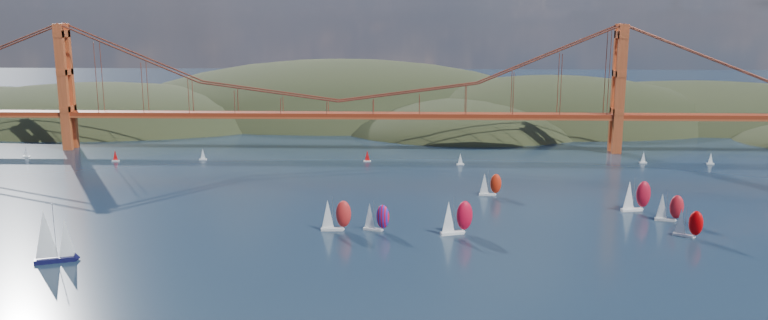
{
  "coord_description": "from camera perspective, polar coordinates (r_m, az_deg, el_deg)",
  "views": [
    {
      "loc": [
        30.76,
        -142.48,
        63.4
      ],
      "look_at": [
        22.76,
        90.0,
        14.66
      ],
      "focal_mm": 35.0,
      "sensor_mm": 36.0,
      "label": 1
    }
  ],
  "objects": [
    {
      "name": "ground",
      "position": [
        158.95,
        -9.56,
        -11.85
      ],
      "size": [
        1200.0,
        1200.0,
        0.0
      ],
      "primitive_type": "plane",
      "color": "black",
      "rests_on": "ground"
    },
    {
      "name": "headlands",
      "position": [
        427.79,
        3.84,
        1.59
      ],
      "size": [
        725.0,
        225.0,
        96.0
      ],
      "color": "black",
      "rests_on": "ground"
    },
    {
      "name": "bridge",
      "position": [
        325.61,
        -3.79,
        6.31
      ],
      "size": [
        552.0,
        12.0,
        55.0
      ],
      "color": "maroon",
      "rests_on": "ground"
    },
    {
      "name": "sloop_navy",
      "position": [
        204.2,
        -24.01,
        -5.36
      ],
      "size": [
        10.29,
        7.6,
        15.08
      ],
      "rotation": [
        0.0,
        0.0,
        0.36
      ],
      "color": "black",
      "rests_on": "ground"
    },
    {
      "name": "racer_0",
      "position": [
        213.28,
        -3.74,
        -4.17
      ],
      "size": [
        8.72,
        3.64,
        9.96
      ],
      "rotation": [
        0.0,
        0.0,
        0.06
      ],
      "color": "silver",
      "rests_on": "ground"
    },
    {
      "name": "racer_1",
      "position": [
        210.41,
        5.52,
        -4.32
      ],
      "size": [
        9.55,
        5.89,
        10.69
      ],
      "rotation": [
        0.0,
        0.0,
        0.31
      ],
      "color": "white",
      "rests_on": "ground"
    },
    {
      "name": "racer_2",
      "position": [
        223.44,
        22.14,
        -4.43
      ],
      "size": [
        7.73,
        6.42,
        8.89
      ],
      "rotation": [
        0.0,
        0.0,
        -0.59
      ],
      "color": "white",
      "rests_on": "ground"
    },
    {
      "name": "racer_3",
      "position": [
        245.54,
        18.64,
        -2.55
      ],
      "size": [
        9.52,
        5.04,
        10.68
      ],
      "rotation": [
        0.0,
        0.0,
        0.2
      ],
      "color": "white",
      "rests_on": "ground"
    },
    {
      "name": "racer_4",
      "position": [
        237.65,
        20.89,
        -3.36
      ],
      "size": [
        8.17,
        4.6,
        9.15
      ],
      "rotation": [
        0.0,
        0.0,
        -0.24
      ],
      "color": "silver",
      "rests_on": "ground"
    },
    {
      "name": "racer_5",
      "position": [
        253.9,
        8.06,
        -1.81
      ],
      "size": [
        7.44,
        3.08,
        8.5
      ],
      "rotation": [
        0.0,
        0.0,
        -0.05
      ],
      "color": "silver",
      "rests_on": "ground"
    },
    {
      "name": "racer_rwb",
      "position": [
        212.82,
        -0.63,
        -4.32
      ],
      "size": [
        7.91,
        4.84,
        8.85
      ],
      "rotation": [
        0.0,
        0.0,
        -0.31
      ],
      "color": "silver",
      "rests_on": "ground"
    },
    {
      "name": "distant_boat_1",
      "position": [
        348.61,
        -25.61,
        0.58
      ],
      "size": [
        3.0,
        2.0,
        4.7
      ],
      "color": "silver",
      "rests_on": "ground"
    },
    {
      "name": "distant_boat_2",
      "position": [
        325.43,
        -19.8,
        0.32
      ],
      "size": [
        3.0,
        2.0,
        4.7
      ],
      "color": "silver",
      "rests_on": "ground"
    },
    {
      "name": "distant_boat_3",
      "position": [
        317.85,
        -13.64,
        0.43
      ],
      "size": [
        3.0,
        2.0,
        4.7
      ],
      "color": "silver",
      "rests_on": "ground"
    },
    {
      "name": "distant_boat_4",
      "position": [
        320.21,
        19.15,
        0.19
      ],
      "size": [
        3.0,
        2.0,
        4.7
      ],
      "color": "silver",
      "rests_on": "ground"
    },
    {
      "name": "distant_boat_5",
      "position": [
        327.94,
        23.63,
        0.11
      ],
      "size": [
        3.0,
        2.0,
        4.7
      ],
      "color": "silver",
      "rests_on": "ground"
    },
    {
      "name": "distant_boat_8",
      "position": [
        300.72,
        5.84,
        0.07
      ],
      "size": [
        3.0,
        2.0,
        4.7
      ],
      "color": "silver",
      "rests_on": "ground"
    },
    {
      "name": "distant_boat_9",
      "position": [
        305.59,
        -1.28,
        0.32
      ],
      "size": [
        3.0,
        2.0,
        4.7
      ],
      "color": "silver",
      "rests_on": "ground"
    }
  ]
}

